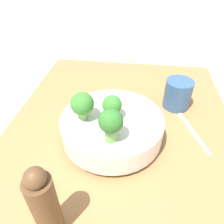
# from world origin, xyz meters

# --- Properties ---
(ground_plane) EXTENTS (6.00, 6.00, 0.00)m
(ground_plane) POSITION_xyz_m (0.00, 0.00, 0.00)
(ground_plane) COLOR beige
(table) EXTENTS (0.97, 0.68, 0.04)m
(table) POSITION_xyz_m (0.00, 0.00, 0.02)
(table) COLOR #9E7042
(table) RESTS_ON ground_plane
(bowl) EXTENTS (0.27, 0.27, 0.08)m
(bowl) POSITION_xyz_m (-0.00, 0.02, 0.09)
(bowl) COLOR silver
(bowl) RESTS_ON table
(broccoli_floret_back) EXTENTS (0.06, 0.06, 0.08)m
(broccoli_floret_back) POSITION_xyz_m (-0.01, 0.09, 0.16)
(broccoli_floret_back) COLOR #7AB256
(broccoli_floret_back) RESTS_ON bowl
(broccoli_floret_left) EXTENTS (0.06, 0.06, 0.08)m
(broccoli_floret_left) POSITION_xyz_m (-0.08, 0.01, 0.17)
(broccoli_floret_left) COLOR #6BA34C
(broccoli_floret_left) RESTS_ON bowl
(broccoli_floret_center) EXTENTS (0.05, 0.05, 0.07)m
(broccoli_floret_center) POSITION_xyz_m (-0.00, 0.02, 0.16)
(broccoli_floret_center) COLOR #6BA34C
(broccoli_floret_center) RESTS_ON bowl
(cup) EXTENTS (0.09, 0.09, 0.10)m
(cup) POSITION_xyz_m (0.18, -0.17, 0.09)
(cup) COLOR #33567F
(cup) RESTS_ON table
(pepper_mill) EXTENTS (0.05, 0.05, 0.18)m
(pepper_mill) POSITION_xyz_m (-0.26, 0.10, 0.13)
(pepper_mill) COLOR brown
(pepper_mill) RESTS_ON table
(fork) EXTENTS (0.17, 0.07, 0.01)m
(fork) POSITION_xyz_m (0.05, -0.21, 0.05)
(fork) COLOR silver
(fork) RESTS_ON table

